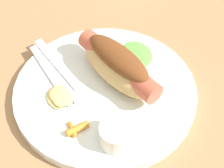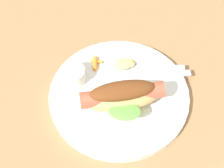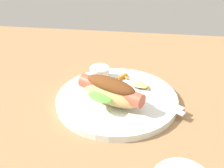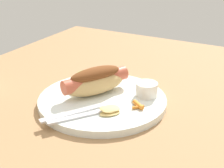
# 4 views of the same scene
# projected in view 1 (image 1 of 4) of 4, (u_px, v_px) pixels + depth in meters

# --- Properties ---
(ground_plane) EXTENTS (1.20, 0.90, 0.02)m
(ground_plane) POSITION_uv_depth(u_px,v_px,m) (83.00, 90.00, 0.56)
(ground_plane) COLOR #9E754C
(plate) EXTENTS (0.29, 0.29, 0.02)m
(plate) POSITION_uv_depth(u_px,v_px,m) (105.00, 90.00, 0.54)
(plate) COLOR white
(plate) RESTS_ON ground_plane
(hot_dog) EXTENTS (0.16, 0.13, 0.06)m
(hot_dog) POSITION_uv_depth(u_px,v_px,m) (118.00, 65.00, 0.52)
(hot_dog) COLOR tan
(hot_dog) RESTS_ON plate
(sauce_ramekin) EXTENTS (0.05, 0.05, 0.03)m
(sauce_ramekin) POSITION_uv_depth(u_px,v_px,m) (117.00, 135.00, 0.46)
(sauce_ramekin) COLOR white
(sauce_ramekin) RESTS_ON plate
(fork) EXTENTS (0.13, 0.10, 0.00)m
(fork) POSITION_uv_depth(u_px,v_px,m) (50.00, 72.00, 0.55)
(fork) COLOR silver
(fork) RESTS_ON plate
(knife) EXTENTS (0.12, 0.08, 0.00)m
(knife) POSITION_uv_depth(u_px,v_px,m) (57.00, 63.00, 0.57)
(knife) COLOR silver
(knife) RESTS_ON plate
(chips_pile) EXTENTS (0.06, 0.05, 0.01)m
(chips_pile) POSITION_uv_depth(u_px,v_px,m) (59.00, 97.00, 0.51)
(chips_pile) COLOR #E5C372
(chips_pile) RESTS_ON plate
(carrot_garnish) EXTENTS (0.03, 0.03, 0.01)m
(carrot_garnish) POSITION_uv_depth(u_px,v_px,m) (76.00, 129.00, 0.48)
(carrot_garnish) COLOR orange
(carrot_garnish) RESTS_ON plate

